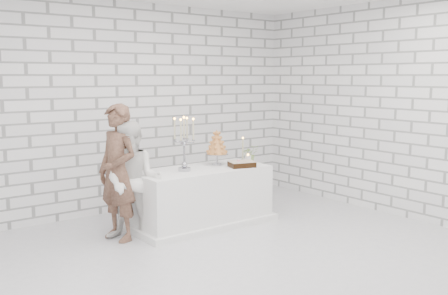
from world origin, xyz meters
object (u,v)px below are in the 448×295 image
Objects in this scene: bride at (133,181)px; croquembouche at (217,147)px; candelabra at (184,144)px; cake_table at (201,196)px; groom at (118,173)px.

bride is 2.95× the size of croquembouche.
candelabra is at bearing 44.33° from bride.
croquembouche reaches higher than cake_table.
bride is (0.14, -0.12, -0.10)m from groom.
groom is at bearing -178.39° from bride.
croquembouche is at bearing 18.81° from cake_table.
groom is 0.93m from candelabra.
cake_table is 1.23m from groom.
groom reaches higher than cake_table.
groom is 1.50m from croquembouche.
croquembouche is (0.61, 0.13, -0.11)m from candelabra.
candelabra reaches higher than bride.
candelabra is 1.44× the size of croquembouche.
groom reaches higher than croquembouche.
candelabra is at bearing -177.79° from cake_table.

